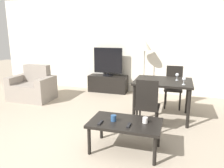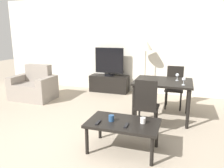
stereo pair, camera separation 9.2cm
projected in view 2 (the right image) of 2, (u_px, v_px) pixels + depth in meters
name	position (u px, v px, depth m)	size (l,w,h in m)	color
ground_plane	(52.00, 158.00, 3.05)	(18.00, 18.00, 0.00)	tan
wall_back	(125.00, 45.00, 6.27)	(7.94, 0.06, 2.70)	silver
armchair	(34.00, 87.00, 5.68)	(1.06, 0.74, 0.88)	gray
tv_stand	(109.00, 84.00, 6.38)	(1.12, 0.41, 0.48)	black
tv	(109.00, 62.00, 6.23)	(0.83, 0.29, 0.80)	black
coffee_table	(123.00, 125.00, 3.15)	(1.03, 0.62, 0.45)	black
dining_table	(163.00, 86.00, 4.34)	(1.11, 0.91, 0.77)	black
dining_chair_near	(146.00, 104.00, 3.72)	(0.40, 0.40, 0.95)	black
dining_chair_far	(174.00, 85.00, 5.02)	(0.40, 0.40, 0.95)	black
floor_lamp	(146.00, 48.00, 5.77)	(0.35, 0.35, 1.51)	gray
remote_primary	(98.00, 122.00, 3.10)	(0.04, 0.15, 0.02)	black
remote_secondary	(126.00, 125.00, 3.00)	(0.04, 0.15, 0.02)	black
cup_white_near	(143.00, 120.00, 3.09)	(0.07, 0.07, 0.08)	white
cup_colored_far	(111.00, 118.00, 3.16)	(0.08, 0.08, 0.09)	navy
wine_glass_left	(177.00, 76.00, 4.31)	(0.07, 0.07, 0.15)	silver
wine_glass_center	(184.00, 80.00, 3.94)	(0.07, 0.07, 0.15)	silver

